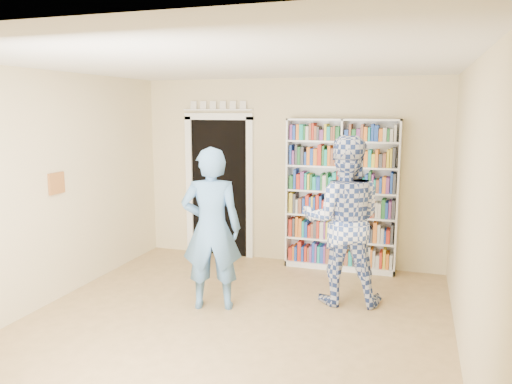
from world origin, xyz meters
The scene contains 11 objects.
floor centered at (0.00, 0.00, 0.00)m, with size 5.00×5.00×0.00m, color #967648.
ceiling centered at (0.00, 0.00, 2.70)m, with size 5.00×5.00×0.00m, color white.
wall_back centered at (0.00, 2.50, 1.35)m, with size 4.50×4.50×0.00m, color beige.
wall_left centered at (-2.25, 0.00, 1.35)m, with size 5.00×5.00×0.00m, color beige.
wall_right centered at (2.25, 0.00, 1.35)m, with size 5.00×5.00×0.00m, color beige.
bookshelf centered at (0.80, 2.34, 1.08)m, with size 1.55×0.29×2.13m.
doorway centered at (-1.10, 2.48, 1.18)m, with size 1.10×0.08×2.43m.
wall_art centered at (-2.23, 0.20, 1.40)m, with size 0.03×0.25×0.25m, color brown.
man_blue centered at (-0.38, 0.47, 0.93)m, with size 0.68×0.44×1.85m, color #5181B4.
man_plaid centered at (1.01, 1.10, 0.98)m, with size 0.96×0.75×1.97m, color #2C4489.
paper_sheet centered at (1.09, 0.90, 0.96)m, with size 0.20×0.01×0.28m, color white.
Camera 1 is at (1.79, -4.58, 2.26)m, focal length 35.00 mm.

